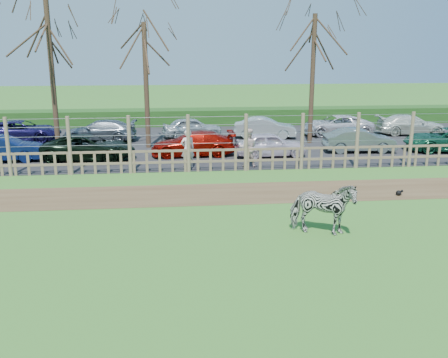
{
  "coord_description": "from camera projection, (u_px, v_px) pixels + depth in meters",
  "views": [
    {
      "loc": [
        -0.55,
        -13.17,
        5.28
      ],
      "look_at": [
        1.0,
        2.5,
        1.1
      ],
      "focal_mm": 40.0,
      "sensor_mm": 36.0,
      "label": 1
    }
  ],
  "objects": [
    {
      "name": "ground",
      "position": [
        197.0,
        240.0,
        14.07
      ],
      "size": [
        120.0,
        120.0,
        0.0
      ],
      "primitive_type": "plane",
      "color": "#59A438",
      "rests_on": "ground"
    },
    {
      "name": "dirt_strip",
      "position": [
        192.0,
        195.0,
        18.4
      ],
      "size": [
        34.0,
        2.8,
        0.01
      ],
      "primitive_type": "cube",
      "color": "brown",
      "rests_on": "ground"
    },
    {
      "name": "asphalt",
      "position": [
        185.0,
        144.0,
        28.02
      ],
      "size": [
        44.0,
        13.0,
        0.04
      ],
      "primitive_type": "cube",
      "color": "#232326",
      "rests_on": "ground"
    },
    {
      "name": "hedge",
      "position": [
        183.0,
        117.0,
        34.61
      ],
      "size": [
        46.0,
        2.0,
        1.1
      ],
      "primitive_type": "cube",
      "color": "#1E4716",
      "rests_on": "ground"
    },
    {
      "name": "fence",
      "position": [
        189.0,
        154.0,
        21.56
      ],
      "size": [
        30.16,
        0.16,
        2.5
      ],
      "color": "brown",
      "rests_on": "ground"
    },
    {
      "name": "tree_left",
      "position": [
        49.0,
        40.0,
        24.04
      ],
      "size": [
        4.8,
        4.8,
        7.88
      ],
      "color": "#3D2B1E",
      "rests_on": "ground"
    },
    {
      "name": "tree_mid",
      "position": [
        145.0,
        55.0,
        25.62
      ],
      "size": [
        4.8,
        4.8,
        6.83
      ],
      "color": "#3D2B1E",
      "rests_on": "ground"
    },
    {
      "name": "tree_right",
      "position": [
        314.0,
        48.0,
        26.86
      ],
      "size": [
        4.8,
        4.8,
        7.35
      ],
      "color": "#3D2B1E",
      "rests_on": "ground"
    },
    {
      "name": "zebra",
      "position": [
        322.0,
        208.0,
        14.31
      ],
      "size": [
        2.06,
        1.44,
        1.59
      ],
      "primitive_type": "imported",
      "rotation": [
        0.0,
        0.0,
        1.23
      ],
      "color": "gray",
      "rests_on": "ground"
    },
    {
      "name": "visitor_a",
      "position": [
        188.0,
        149.0,
        22.1
      ],
      "size": [
        0.72,
        0.57,
        1.72
      ],
      "primitive_type": "imported",
      "rotation": [
        0.0,
        0.0,
        3.43
      ],
      "color": "silver",
      "rests_on": "asphalt"
    },
    {
      "name": "visitor_b",
      "position": [
        248.0,
        148.0,
        22.38
      ],
      "size": [
        0.95,
        0.8,
        1.72
      ],
      "primitive_type": "imported",
      "rotation": [
        0.0,
        0.0,
        2.95
      ],
      "color": "beige",
      "rests_on": "asphalt"
    },
    {
      "name": "crow",
      "position": [
        399.0,
        193.0,
        18.25
      ],
      "size": [
        0.27,
        0.2,
        0.22
      ],
      "color": "black",
      "rests_on": "ground"
    },
    {
      "name": "car_1",
      "position": [
        3.0,
        149.0,
        23.46
      ],
      "size": [
        3.75,
        1.61,
        1.2
      ],
      "primitive_type": "imported",
      "rotation": [
        0.0,
        0.0,
        1.66
      ],
      "color": "#0D1D53",
      "rests_on": "asphalt"
    },
    {
      "name": "car_2",
      "position": [
        89.0,
        148.0,
        23.7
      ],
      "size": [
        4.53,
        2.51,
        1.2
      ],
      "primitive_type": "imported",
      "rotation": [
        0.0,
        0.0,
        1.45
      ],
      "color": "black",
      "rests_on": "asphalt"
    },
    {
      "name": "car_3",
      "position": [
        193.0,
        144.0,
        24.7
      ],
      "size": [
        4.18,
        1.79,
        1.2
      ],
      "primitive_type": "imported",
      "rotation": [
        0.0,
        0.0,
        4.74
      ],
      "color": "#930C05",
      "rests_on": "asphalt"
    },
    {
      "name": "car_4",
      "position": [
        270.0,
        144.0,
        24.52
      ],
      "size": [
        3.62,
        1.68,
        1.2
      ],
      "primitive_type": "imported",
      "rotation": [
        0.0,
        0.0,
        1.65
      ],
      "color": "white",
      "rests_on": "asphalt"
    },
    {
      "name": "car_5",
      "position": [
        359.0,
        140.0,
        25.59
      ],
      "size": [
        3.73,
        1.55,
        1.2
      ],
      "primitive_type": "imported",
      "rotation": [
        0.0,
        0.0,
        1.49
      ],
      "color": "slate",
      "rests_on": "asphalt"
    },
    {
      "name": "car_6",
      "position": [
        447.0,
        140.0,
        25.8
      ],
      "size": [
        4.51,
        2.45,
        1.2
      ],
      "primitive_type": "imported",
      "rotation": [
        0.0,
        0.0,
        4.6
      ],
      "color": "#155537",
      "rests_on": "asphalt"
    },
    {
      "name": "car_8",
      "position": [
        22.0,
        131.0,
        28.42
      ],
      "size": [
        4.39,
        2.15,
        1.2
      ],
      "primitive_type": "imported",
      "rotation": [
        0.0,
        0.0,
        1.61
      ],
      "color": "#181349",
      "rests_on": "asphalt"
    },
    {
      "name": "car_9",
      "position": [
        100.0,
        131.0,
        28.48
      ],
      "size": [
        4.21,
        1.87,
        1.2
      ],
      "primitive_type": "imported",
      "rotation": [
        0.0,
        0.0,
        4.67
      ],
      "color": "slate",
      "rests_on": "asphalt"
    },
    {
      "name": "car_10",
      "position": [
        192.0,
        128.0,
        29.64
      ],
      "size": [
        3.68,
        1.89,
        1.2
      ],
      "primitive_type": "imported",
      "rotation": [
        0.0,
        0.0,
        1.71
      ],
      "color": "#ABB7BB",
      "rests_on": "asphalt"
    },
    {
      "name": "car_11",
      "position": [
        265.0,
        128.0,
        29.54
      ],
      "size": [
        3.78,
        1.76,
        1.2
      ],
      "primitive_type": "imported",
      "rotation": [
        0.0,
        0.0,
        1.43
      ],
      "color": "#B3BEBA",
      "rests_on": "asphalt"
    },
    {
      "name": "car_12",
      "position": [
        336.0,
        125.0,
        30.54
      ],
      "size": [
        4.33,
        2.01,
        1.2
      ],
      "primitive_type": "imported",
      "rotation": [
        0.0,
        0.0,
        4.72
      ],
      "color": "white",
      "rests_on": "asphalt"
    },
    {
      "name": "car_13",
      "position": [
        411.0,
        125.0,
        30.65
      ],
      "size": [
        4.28,
        2.09,
        1.2
      ],
      "primitive_type": "imported",
      "rotation": [
        0.0,
        0.0,
        1.47
      ],
      "color": "silver",
      "rests_on": "asphalt"
    }
  ]
}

